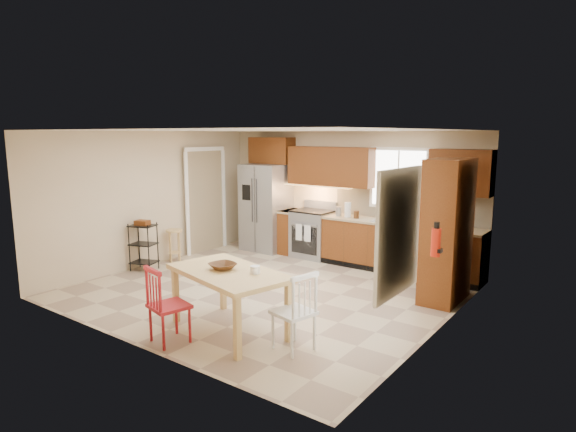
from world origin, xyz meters
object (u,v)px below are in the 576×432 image
Objects in this scene: table_bowl at (223,270)px; chair_red at (169,304)px; bar_stool at (175,246)px; pantry at (447,231)px; fire_extinguisher at (436,242)px; utility_cart at (144,247)px; table_jar at (255,271)px; dining_table at (229,302)px; refrigerator at (266,207)px; chair_white at (293,311)px; range_stove at (313,234)px; soap_bottle at (409,219)px.

chair_red is at bearing -111.13° from table_bowl.
chair_red is at bearing -17.52° from bar_stool.
fire_extinguisher is at bearing -79.22° from pantry.
utility_cart is (-4.93, -1.62, -0.62)m from pantry.
utility_cart is at bearing 161.22° from chair_red.
bar_stool is 0.73× the size of utility_cart.
chair_red is 1.47× the size of bar_stool.
pantry is 15.35× the size of table_jar.
refrigerator is at bearing 136.08° from dining_table.
bar_stool is (-0.80, -1.83, -0.59)m from refrigerator.
utility_cart reaches higher than table_bowl.
fire_extinguisher is 2.30m from table_jar.
chair_red is (-2.14, -3.38, -0.59)m from pantry.
chair_white is (-1.04, -1.63, -0.64)m from fire_extinguisher.
chair_red is at bearing 131.73° from chair_white.
table_jar is (2.69, -3.56, -0.10)m from refrigerator.
fire_extinguisher reaches higher than utility_cart.
dining_table reaches higher than bar_stool.
range_stove is at bearing 33.98° from utility_cart.
bar_stool is (-3.49, 1.73, -0.49)m from table_jar.
soap_bottle is at bearing 82.10° from table_jar.
chair_red reaches higher than utility_cart.
pantry is 5.23m from utility_cart.
soap_bottle is 0.60× the size of table_bowl.
fire_extinguisher is at bearing 44.00° from table_jar.
chair_red reaches higher than dining_table.
range_stove is at bearing 113.05° from table_jar.
table_jar is at bearing 98.81° from chair_white.
utility_cart reaches higher than dining_table.
dining_table is 3.33m from utility_cart.
table_jar is at bearing -97.90° from soap_bottle.
dining_table is 2.50× the size of bar_stool.
pantry reaches higher than table_bowl.
refrigerator is 2.09× the size of utility_cart.
range_stove is 3.83m from fire_extinguisher.
refrigerator is 13.30× the size of table_jar.
chair_red is 1.07× the size of utility_cart.
fire_extinguisher is at bearing -59.47° from soap_bottle.
table_jar is 0.22× the size of bar_stool.
refrigerator is 1.96× the size of chair_white.
soap_bottle is at bearing 90.47° from dining_table.
table_jar is at bearing -118.67° from pantry.
fire_extinguisher reaches higher than table_jar.
pantry is (2.98, -0.99, 0.59)m from range_stove.
soap_bottle is at bearing 87.95° from chair_red.
refrigerator is at bearing 53.34° from utility_cart.
soap_bottle is 3.78m from dining_table.
fire_extinguisher is at bearing -18.97° from chair_white.
chair_white is (-0.84, -2.68, -0.59)m from pantry.
chair_white reaches higher than bar_stool.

